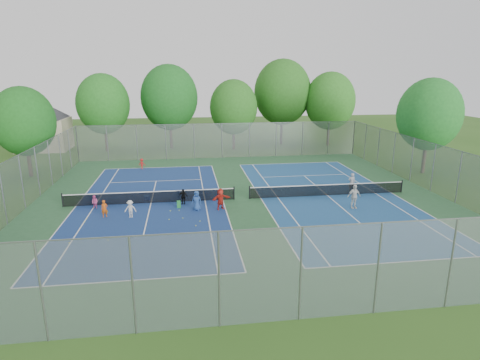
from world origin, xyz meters
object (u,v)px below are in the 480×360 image
object	(u,v)px
instructor	(352,183)
net_right	(328,190)
ball_crate	(147,198)
ball_hopper	(179,204)
net_left	(151,197)

from	to	relation	value
instructor	net_right	bearing A→B (deg)	16.82
ball_crate	instructor	size ratio (longest dim) A/B	0.24
net_right	ball_hopper	bearing A→B (deg)	-173.33
net_left	ball_crate	bearing A→B (deg)	113.08
net_right	instructor	world-z (taller)	instructor
net_right	ball_hopper	distance (m)	11.97
net_left	net_right	world-z (taller)	same
net_left	net_right	bearing A→B (deg)	0.00
net_right	ball_hopper	world-z (taller)	net_right
ball_crate	ball_hopper	bearing A→B (deg)	-42.46
ball_hopper	instructor	bearing A→B (deg)	8.38
ball_crate	net_right	bearing A→B (deg)	-3.57
ball_hopper	net_left	bearing A→B (deg)	146.72
net_right	ball_crate	size ratio (longest dim) A/B	33.26
net_left	ball_crate	xyz separation A→B (m)	(-0.38, 0.90, -0.29)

